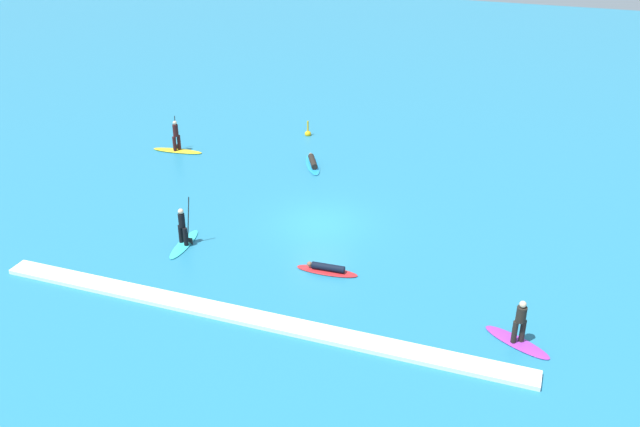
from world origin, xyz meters
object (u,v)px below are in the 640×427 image
(surfer_on_blue_board, at_px, (313,163))
(surfer_on_purple_board, at_px, (519,330))
(surfer_on_yellow_board, at_px, (177,144))
(surfer_on_red_board, at_px, (327,269))
(surfer_on_teal_board, at_px, (183,235))
(marker_buoy, at_px, (308,133))

(surfer_on_blue_board, bearing_deg, surfer_on_purple_board, -162.85)
(surfer_on_purple_board, relative_size, surfer_on_yellow_board, 0.86)
(surfer_on_yellow_board, bearing_deg, surfer_on_red_board, 136.80)
(surfer_on_red_board, xyz_separation_m, surfer_on_teal_board, (-6.75, -0.00, 0.38))
(surfer_on_red_board, height_order, surfer_on_teal_board, surfer_on_teal_board)
(surfer_on_red_board, relative_size, surfer_on_teal_board, 0.97)
(surfer_on_teal_board, bearing_deg, surfer_on_red_board, -95.02)
(surfer_on_blue_board, relative_size, surfer_on_teal_board, 1.10)
(surfer_on_teal_board, distance_m, marker_buoy, 14.70)
(surfer_on_red_board, relative_size, surfer_on_blue_board, 0.89)
(marker_buoy, bearing_deg, surfer_on_yellow_board, -141.21)
(surfer_on_red_board, distance_m, surfer_on_teal_board, 6.76)
(surfer_on_purple_board, xyz_separation_m, surfer_on_yellow_board, (-20.59, 11.85, -0.08))
(surfer_on_blue_board, bearing_deg, surfer_on_teal_board, 140.17)
(surfer_on_blue_board, bearing_deg, marker_buoy, -3.60)
(surfer_on_yellow_board, height_order, marker_buoy, surfer_on_yellow_board)
(surfer_on_blue_board, bearing_deg, surfer_on_yellow_board, 67.99)
(surfer_on_purple_board, bearing_deg, surfer_on_yellow_board, -2.79)
(surfer_on_purple_board, bearing_deg, marker_buoy, -22.67)
(marker_buoy, bearing_deg, surfer_on_purple_board, -49.80)
(surfer_on_purple_board, height_order, marker_buoy, surfer_on_purple_board)
(surfer_on_yellow_board, bearing_deg, surfer_on_purple_board, 144.15)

